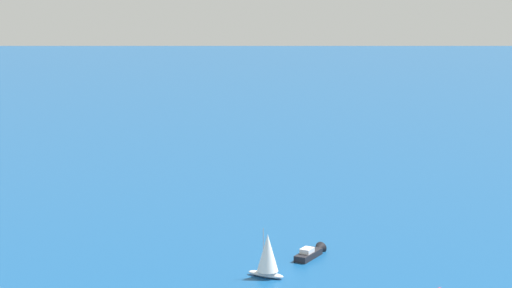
% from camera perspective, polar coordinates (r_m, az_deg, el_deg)
% --- Properties ---
extents(sailboat_inshore, '(7.55, 4.91, 9.38)m').
position_cam_1_polar(sailboat_inshore, '(159.78, 0.77, -7.47)').
color(sailboat_inshore, white).
rests_on(sailboat_inshore, ground_plane).
extents(motorboat_mid_cluster, '(4.73, 10.25, 2.88)m').
position_cam_1_polar(motorboat_mid_cluster, '(173.77, 3.74, -7.29)').
color(motorboat_mid_cluster, black).
rests_on(motorboat_mid_cluster, ground_plane).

